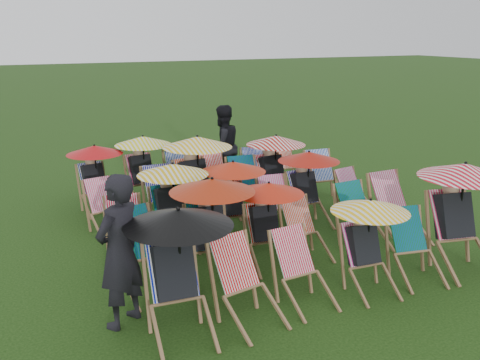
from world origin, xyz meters
name	(u,v)px	position (x,y,z in m)	size (l,w,h in m)	color
ground	(254,236)	(0.00, 0.00, 0.00)	(100.00, 100.00, 0.00)	black
deckchair_0	(178,272)	(-1.99, -2.20, 0.73)	(1.17, 1.22, 1.38)	olive
deckchair_1	(248,284)	(-1.23, -2.30, 0.46)	(0.76, 0.95, 0.92)	olive
deckchair_2	(304,271)	(-0.44, -2.20, 0.43)	(0.63, 0.84, 0.86)	olive
deckchair_3	(369,244)	(0.48, -2.23, 0.61)	(0.98, 1.03, 1.16)	olive
deckchair_4	(416,248)	(1.24, -2.25, 0.44)	(0.72, 0.90, 0.88)	olive
deckchair_5	(462,215)	(2.03, -2.23, 0.77)	(1.23, 1.31, 1.46)	olive
deckchair_6	(144,254)	(-2.07, -1.08, 0.50)	(0.82, 1.02, 1.00)	olive
deckchair_7	(211,228)	(-1.16, -1.07, 0.70)	(1.12, 1.19, 1.33)	olive
deckchair_8	(268,223)	(-0.30, -1.02, 0.61)	(0.98, 1.04, 1.16)	olive
deckchair_9	(306,230)	(0.31, -1.05, 0.41)	(0.60, 0.80, 0.83)	olive
deckchair_10	(363,217)	(1.31, -1.06, 0.46)	(0.67, 0.89, 0.93)	olive
deckchair_11	(400,209)	(1.99, -1.07, 0.51)	(0.70, 0.95, 1.01)	olive
deckchair_12	(126,231)	(-2.05, -0.02, 0.43)	(0.68, 0.87, 0.87)	olive
deckchair_13	(173,204)	(-1.28, 0.15, 0.67)	(1.07, 1.11, 1.27)	olive
deckchair_14	(232,199)	(-0.32, 0.12, 0.64)	(1.02, 1.09, 1.21)	olive
deckchair_15	(278,206)	(0.48, 0.08, 0.43)	(0.65, 0.84, 0.85)	olive
deckchair_16	(309,187)	(1.10, 0.15, 0.65)	(1.04, 1.07, 1.23)	olive
deckchair_17	(358,195)	(2.03, 0.01, 0.42)	(0.69, 0.86, 0.83)	olive
deckchair_18	(107,207)	(-2.06, 1.20, 0.42)	(0.69, 0.86, 0.84)	olive
deckchair_19	(164,197)	(-1.10, 1.17, 0.47)	(0.63, 0.88, 0.95)	olive
deckchair_20	(199,176)	(-0.46, 1.22, 0.75)	(1.20, 1.29, 1.43)	olive
deckchair_21	(248,186)	(0.44, 1.13, 0.48)	(0.71, 0.93, 0.96)	olive
deckchair_22	(276,169)	(1.10, 1.27, 0.69)	(1.10, 1.16, 1.31)	olive
deckchair_23	(325,177)	(2.09, 1.12, 0.46)	(0.69, 0.91, 0.93)	olive
deckchair_24	(96,177)	(-2.00, 2.37, 0.63)	(1.00, 1.07, 1.19)	olive
deckchair_25	(144,168)	(-1.09, 2.49, 0.67)	(1.06, 1.13, 1.26)	olive
deckchair_26	(183,176)	(-0.35, 2.39, 0.46)	(0.62, 0.86, 0.92)	olive
deckchair_27	(215,172)	(0.30, 2.31, 0.48)	(0.65, 0.90, 0.95)	olive
deckchair_28	(257,170)	(1.22, 2.29, 0.42)	(0.65, 0.83, 0.83)	olive
deckchair_29	(287,165)	(1.99, 2.41, 0.41)	(0.61, 0.80, 0.83)	olive
person_left	(119,251)	(-2.50, -1.73, 0.87)	(0.63, 0.42, 1.74)	black
person_rear	(222,146)	(0.70, 2.88, 0.86)	(0.83, 0.65, 1.71)	black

